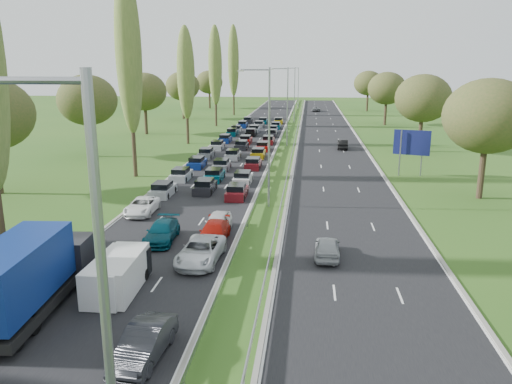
% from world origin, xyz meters
% --- Properties ---
extents(ground, '(260.00, 260.00, 0.00)m').
position_xyz_m(ground, '(4.50, 80.00, 0.00)').
color(ground, '#28531A').
rests_on(ground, ground).
extents(near_carriageway, '(10.50, 215.00, 0.04)m').
position_xyz_m(near_carriageway, '(-2.25, 82.50, 0.00)').
color(near_carriageway, black).
rests_on(near_carriageway, ground).
extents(far_carriageway, '(10.50, 215.00, 0.04)m').
position_xyz_m(far_carriageway, '(11.25, 82.50, 0.00)').
color(far_carriageway, black).
rests_on(far_carriageway, ground).
extents(central_reservation, '(2.36, 215.00, 0.32)m').
position_xyz_m(central_reservation, '(4.50, 82.50, 0.55)').
color(central_reservation, gray).
rests_on(central_reservation, ground).
extents(lamp_columns, '(0.18, 140.18, 12.00)m').
position_xyz_m(lamp_columns, '(4.50, 78.00, 6.00)').
color(lamp_columns, gray).
rests_on(lamp_columns, ground).
extents(poplar_row, '(2.80, 127.80, 22.44)m').
position_xyz_m(poplar_row, '(-11.50, 68.17, 12.39)').
color(poplar_row, '#2D2116').
rests_on(poplar_row, ground).
extents(woodland_left, '(8.00, 166.00, 11.10)m').
position_xyz_m(woodland_left, '(-22.00, 62.63, 7.68)').
color(woodland_left, '#2D2116').
rests_on(woodland_left, ground).
extents(woodland_right, '(8.00, 153.00, 11.10)m').
position_xyz_m(woodland_right, '(24.00, 66.67, 7.68)').
color(woodland_right, '#2D2116').
rests_on(woodland_right, ground).
extents(traffic_queue_fill, '(9.11, 68.79, 0.80)m').
position_xyz_m(traffic_queue_fill, '(-2.28, 77.41, 0.44)').
color(traffic_queue_fill, '#B2B7BC').
rests_on(traffic_queue_fill, ground).
extents(near_car_2, '(2.30, 4.78, 1.31)m').
position_xyz_m(near_car_2, '(-5.92, 39.69, 0.68)').
color(near_car_2, white).
rests_on(near_car_2, near_carriageway).
extents(near_car_7, '(2.18, 4.86, 1.38)m').
position_xyz_m(near_car_7, '(-2.28, 33.15, 0.71)').
color(near_car_7, '#053C4B').
rests_on(near_car_7, near_carriageway).
extents(near_car_9, '(1.85, 4.50, 1.45)m').
position_xyz_m(near_car_9, '(1.22, 18.73, 0.74)').
color(near_car_9, '#222227').
rests_on(near_car_9, near_carriageway).
extents(near_car_10, '(2.67, 5.36, 1.46)m').
position_xyz_m(near_car_10, '(1.29, 29.61, 0.75)').
color(near_car_10, silver).
rests_on(near_car_10, near_carriageway).
extents(near_car_11, '(1.90, 4.67, 1.35)m').
position_xyz_m(near_car_11, '(1.39, 33.48, 0.70)').
color(near_car_11, '#9B1209').
rests_on(near_car_11, near_carriageway).
extents(near_car_12, '(1.81, 4.28, 1.44)m').
position_xyz_m(near_car_12, '(1.28, 35.59, 0.74)').
color(near_car_12, silver).
rests_on(near_car_12, near_carriageway).
extents(far_car_0, '(1.73, 4.03, 1.36)m').
position_xyz_m(far_car_0, '(9.26, 31.26, 0.70)').
color(far_car_0, '#9DA1A6').
rests_on(far_car_0, far_carriageway).
extents(far_car_1, '(1.62, 4.33, 1.41)m').
position_xyz_m(far_car_1, '(12.96, 76.22, 0.73)').
color(far_car_1, black).
rests_on(far_car_1, far_carriageway).
extents(far_car_2, '(2.53, 4.94, 1.33)m').
position_xyz_m(far_car_2, '(9.71, 142.10, 0.69)').
color(far_car_2, slate).
rests_on(far_car_2, far_carriageway).
extents(blue_lorry, '(2.63, 9.48, 4.00)m').
position_xyz_m(blue_lorry, '(-5.63, 22.07, 2.07)').
color(blue_lorry, black).
rests_on(blue_lorry, near_carriageway).
extents(white_van_front, '(1.94, 4.95, 1.99)m').
position_xyz_m(white_van_front, '(-2.43, 24.98, 1.02)').
color(white_van_front, silver).
rests_on(white_van_front, near_carriageway).
extents(white_van_rear, '(1.96, 4.99, 2.01)m').
position_xyz_m(white_van_rear, '(-2.17, 25.17, 1.03)').
color(white_van_rear, silver).
rests_on(white_van_rear, near_carriageway).
extents(info_sign, '(1.50, 0.17, 2.10)m').
position_xyz_m(info_sign, '(-9.40, 28.42, 1.37)').
color(info_sign, gray).
rests_on(info_sign, ground).
extents(direction_sign, '(3.85, 1.27, 5.20)m').
position_xyz_m(direction_sign, '(19.40, 57.59, 3.57)').
color(direction_sign, gray).
rests_on(direction_sign, ground).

